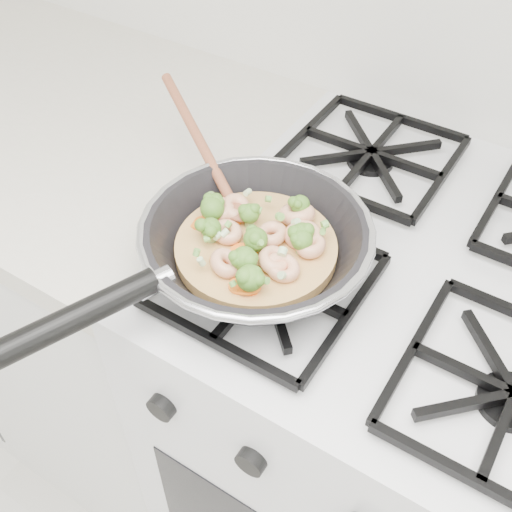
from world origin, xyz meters
The scene contains 3 objects.
stove centered at (0.00, 1.70, 0.46)m, with size 0.60×0.60×0.92m.
counter_left centered at (-0.80, 1.70, 0.45)m, with size 1.00×0.60×0.90m.
skillet centered at (-0.18, 1.56, 0.96)m, with size 0.40×0.48×0.10m.
Camera 1 is at (0.11, 1.12, 1.47)m, focal length 43.53 mm.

